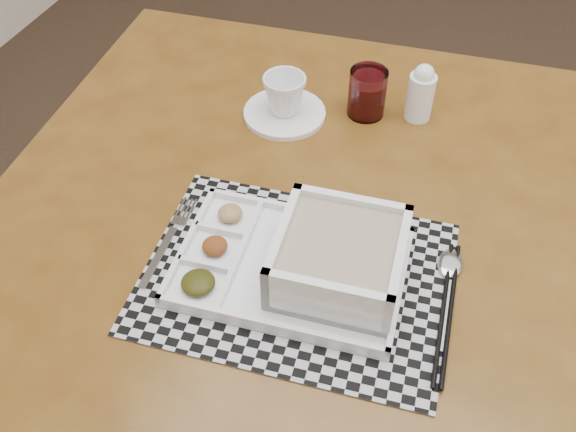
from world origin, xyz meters
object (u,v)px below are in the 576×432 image
at_px(juice_glass, 367,95).
at_px(creamer_bottle, 421,93).
at_px(cup, 284,95).
at_px(dining_table, 312,247).
at_px(serving_tray, 322,262).

xyz_separation_m(juice_glass, creamer_bottle, (0.09, 0.02, 0.01)).
height_order(cup, creamer_bottle, creamer_bottle).
bearing_deg(dining_table, cup, 120.01).
height_order(juice_glass, creamer_bottle, creamer_bottle).
distance_m(dining_table, creamer_bottle, 0.34).
distance_m(cup, juice_glass, 0.15).
bearing_deg(juice_glass, creamer_bottle, 13.17).
xyz_separation_m(dining_table, juice_glass, (0.01, 0.28, 0.12)).
bearing_deg(dining_table, serving_tray, -66.63).
bearing_deg(cup, juice_glass, 22.88).
bearing_deg(cup, creamer_bottle, 19.20).
bearing_deg(serving_tray, cup, 117.81).
distance_m(serving_tray, cup, 0.38).
bearing_deg(creamer_bottle, cup, -161.01).
distance_m(juice_glass, creamer_bottle, 0.09).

